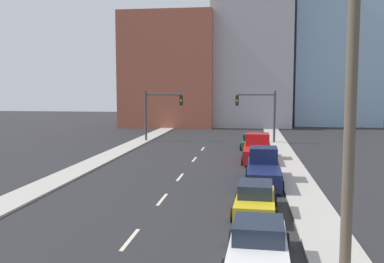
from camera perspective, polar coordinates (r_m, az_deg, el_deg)
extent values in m
cube|color=#ADA89E|center=(54.19, -4.98, -0.37)|extent=(2.03, 92.17, 0.12)
cube|color=#ADA89E|center=(52.96, 10.90, -0.59)|extent=(2.03, 92.17, 0.12)
cube|color=beige|center=(16.92, -8.25, -14.03)|extent=(0.16, 2.40, 0.01)
cube|color=beige|center=(22.50, -4.00, -9.01)|extent=(0.16, 2.40, 0.01)
cube|color=beige|center=(27.97, -1.61, -6.10)|extent=(0.16, 2.40, 0.01)
cube|color=beige|center=(34.96, 0.31, -3.73)|extent=(0.16, 2.40, 0.01)
cube|color=beige|center=(41.22, 1.45, -2.31)|extent=(0.16, 2.40, 0.01)
cube|color=#9E513D|center=(69.93, -2.53, 7.98)|extent=(14.00, 16.00, 17.17)
cube|color=#A8A8AD|center=(73.33, 7.93, 12.72)|extent=(12.00, 20.00, 29.65)
cube|color=#8CADC6|center=(78.70, 17.89, 13.52)|extent=(13.00, 20.00, 33.77)
cylinder|color=#38383D|center=(47.30, -6.18, 2.05)|extent=(0.24, 0.24, 5.54)
cylinder|color=#38383D|center=(46.78, -3.85, 4.94)|extent=(3.95, 0.16, 0.16)
cube|color=black|center=(46.44, -1.45, 4.17)|extent=(0.34, 0.32, 1.10)
cylinder|color=#4C0C0C|center=(46.26, -1.48, 4.58)|extent=(0.22, 0.04, 0.22)
cylinder|color=yellow|center=(46.27, -1.48, 4.16)|extent=(0.22, 0.04, 0.22)
cylinder|color=#0C3F14|center=(46.28, -1.48, 3.74)|extent=(0.22, 0.04, 0.22)
cylinder|color=#38383D|center=(45.99, 10.94, 1.88)|extent=(0.24, 0.24, 5.54)
cylinder|color=#38383D|center=(45.83, 8.52, 4.88)|extent=(3.95, 0.16, 0.16)
cube|color=black|center=(45.86, 6.03, 4.12)|extent=(0.34, 0.32, 1.10)
cylinder|color=#4C0C0C|center=(45.69, 6.03, 4.54)|extent=(0.22, 0.04, 0.22)
cylinder|color=yellow|center=(45.69, 6.02, 4.12)|extent=(0.22, 0.04, 0.22)
cylinder|color=#0C3F14|center=(45.70, 6.02, 3.69)|extent=(0.22, 0.04, 0.22)
cylinder|color=brown|center=(12.59, 20.40, 3.59)|extent=(0.32, 0.32, 10.62)
cube|color=silver|center=(14.66, 8.83, -15.14)|extent=(1.99, 4.47, 0.66)
cube|color=#1E2838|center=(14.45, 8.87, -12.81)|extent=(1.68, 2.04, 0.60)
cylinder|color=black|center=(16.04, 5.39, -13.98)|extent=(0.24, 0.61, 0.61)
cylinder|color=black|center=(16.03, 12.41, -14.11)|extent=(0.24, 0.61, 0.61)
cube|color=gold|center=(20.04, 8.43, -9.40)|extent=(1.90, 4.60, 0.68)
cube|color=#1E2838|center=(19.88, 8.45, -7.59)|extent=(1.59, 2.10, 0.62)
cylinder|color=black|center=(21.49, 6.13, -8.90)|extent=(0.24, 0.62, 0.61)
cylinder|color=black|center=(21.45, 10.94, -9.00)|extent=(0.24, 0.62, 0.61)
cylinder|color=black|center=(18.78, 5.52, -11.03)|extent=(0.24, 0.62, 0.61)
cylinder|color=black|center=(18.74, 11.06, -11.15)|extent=(0.24, 0.62, 0.61)
cube|color=#141E47|center=(26.20, 9.50, -5.48)|extent=(1.97, 6.36, 0.98)
cube|color=#141E47|center=(26.97, 9.50, -3.08)|extent=(1.70, 1.92, 0.95)
cylinder|color=black|center=(28.19, 7.40, -5.38)|extent=(0.23, 0.66, 0.66)
cylinder|color=black|center=(28.23, 11.42, -5.42)|extent=(0.23, 0.66, 0.66)
cylinder|color=black|center=(24.35, 7.24, -7.13)|extent=(0.23, 0.66, 0.66)
cylinder|color=black|center=(24.39, 11.92, -7.18)|extent=(0.23, 0.66, 0.66)
cube|color=red|center=(34.36, 8.70, -2.83)|extent=(2.19, 6.19, 1.00)
cube|color=red|center=(35.15, 8.72, -1.02)|extent=(1.89, 1.87, 0.96)
cylinder|color=black|center=(36.32, 6.95, -2.92)|extent=(0.23, 0.64, 0.64)
cylinder|color=black|center=(36.33, 10.41, -2.97)|extent=(0.23, 0.64, 0.64)
cylinder|color=black|center=(32.54, 6.78, -3.91)|extent=(0.23, 0.64, 0.64)
cylinder|color=black|center=(32.55, 10.65, -3.96)|extent=(0.23, 0.64, 0.64)
cube|color=#1E6033|center=(41.64, 7.96, -1.58)|extent=(1.94, 4.27, 0.66)
cube|color=#1E2838|center=(41.56, 7.97, -0.72)|extent=(1.66, 1.94, 0.61)
cylinder|color=black|center=(42.99, 6.74, -1.60)|extent=(0.24, 0.64, 0.63)
cylinder|color=black|center=(42.95, 9.26, -1.64)|extent=(0.24, 0.64, 0.63)
cylinder|color=black|center=(40.40, 6.57, -2.06)|extent=(0.24, 0.64, 0.63)
cylinder|color=black|center=(40.35, 9.26, -2.10)|extent=(0.24, 0.64, 0.63)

